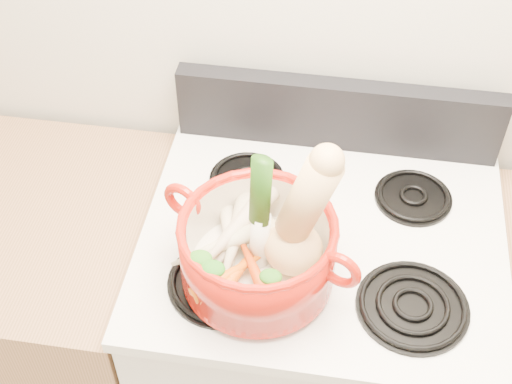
% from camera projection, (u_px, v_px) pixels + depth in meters
% --- Properties ---
extents(wall_back, '(3.50, 0.02, 2.60)m').
position_uv_depth(wall_back, '(349.00, 6.00, 1.52)').
color(wall_back, beige).
rests_on(wall_back, floor).
extents(stove_body, '(0.76, 0.65, 0.92)m').
position_uv_depth(stove_body, '(311.00, 355.00, 1.89)').
color(stove_body, silver).
rests_on(stove_body, floor).
extents(cooktop, '(0.78, 0.67, 0.03)m').
position_uv_depth(cooktop, '(323.00, 240.00, 1.54)').
color(cooktop, white).
rests_on(cooktop, stove_body).
extents(control_backsplash, '(0.76, 0.05, 0.18)m').
position_uv_depth(control_backsplash, '(338.00, 114.00, 1.67)').
color(control_backsplash, black).
rests_on(control_backsplash, cooktop).
extents(burner_front_left, '(0.22, 0.22, 0.02)m').
position_uv_depth(burner_front_left, '(222.00, 281.00, 1.44)').
color(burner_front_left, black).
rests_on(burner_front_left, cooktop).
extents(burner_front_right, '(0.22, 0.22, 0.02)m').
position_uv_depth(burner_front_right, '(413.00, 305.00, 1.40)').
color(burner_front_right, black).
rests_on(burner_front_right, cooktop).
extents(burner_back_left, '(0.17, 0.17, 0.02)m').
position_uv_depth(burner_back_left, '(247.00, 177.00, 1.64)').
color(burner_back_left, black).
rests_on(burner_back_left, cooktop).
extents(burner_back_right, '(0.17, 0.17, 0.02)m').
position_uv_depth(burner_back_right, '(413.00, 196.00, 1.60)').
color(burner_back_right, black).
rests_on(burner_back_right, cooktop).
extents(dutch_oven, '(0.39, 0.39, 0.15)m').
position_uv_depth(dutch_oven, '(258.00, 251.00, 1.38)').
color(dutch_oven, '#AA150A').
rests_on(dutch_oven, burner_front_left).
extents(pot_handle_left, '(0.09, 0.05, 0.08)m').
position_uv_depth(pot_handle_left, '(182.00, 201.00, 1.41)').
color(pot_handle_left, '#AA150A').
rests_on(pot_handle_left, dutch_oven).
extents(pot_handle_right, '(0.09, 0.05, 0.08)m').
position_uv_depth(pot_handle_right, '(340.00, 270.00, 1.29)').
color(pot_handle_right, '#AA150A').
rests_on(pot_handle_right, dutch_oven).
extents(squash, '(0.22, 0.16, 0.32)m').
position_uv_depth(squash, '(295.00, 215.00, 1.31)').
color(squash, tan).
rests_on(squash, dutch_oven).
extents(leek, '(0.06, 0.07, 0.28)m').
position_uv_depth(leek, '(260.00, 213.00, 1.33)').
color(leek, white).
rests_on(leek, dutch_oven).
extents(ginger, '(0.09, 0.07, 0.04)m').
position_uv_depth(ginger, '(265.00, 228.00, 1.46)').
color(ginger, tan).
rests_on(ginger, dutch_oven).
extents(parsnip_0, '(0.09, 0.22, 0.06)m').
position_uv_depth(parsnip_0, '(229.00, 234.00, 1.44)').
color(parsnip_0, beige).
rests_on(parsnip_0, dutch_oven).
extents(parsnip_1, '(0.11, 0.18, 0.05)m').
position_uv_depth(parsnip_1, '(226.00, 250.00, 1.41)').
color(parsnip_1, beige).
rests_on(parsnip_1, dutch_oven).
extents(parsnip_2, '(0.06, 0.21, 0.06)m').
position_uv_depth(parsnip_2, '(235.00, 238.00, 1.41)').
color(parsnip_2, beige).
rests_on(parsnip_2, dutch_oven).
extents(parsnip_3, '(0.17, 0.12, 0.05)m').
position_uv_depth(parsnip_3, '(212.00, 247.00, 1.39)').
color(parsnip_3, beige).
rests_on(parsnip_3, dutch_oven).
extents(parsnip_4, '(0.14, 0.20, 0.06)m').
position_uv_depth(parsnip_4, '(229.00, 233.00, 1.41)').
color(parsnip_4, beige).
rests_on(parsnip_4, dutch_oven).
extents(parsnip_5, '(0.16, 0.23, 0.07)m').
position_uv_depth(parsnip_5, '(235.00, 229.00, 1.41)').
color(parsnip_5, beige).
rests_on(parsnip_5, dutch_oven).
extents(carrot_0, '(0.11, 0.18, 0.05)m').
position_uv_depth(carrot_0, '(235.00, 277.00, 1.37)').
color(carrot_0, '#D9520A').
rests_on(carrot_0, dutch_oven).
extents(carrot_1, '(0.14, 0.14, 0.05)m').
position_uv_depth(carrot_1, '(228.00, 276.00, 1.37)').
color(carrot_1, '#D3590A').
rests_on(carrot_1, dutch_oven).
extents(carrot_2, '(0.11, 0.16, 0.05)m').
position_uv_depth(carrot_2, '(254.00, 271.00, 1.36)').
color(carrot_2, '#C03409').
rests_on(carrot_2, dutch_oven).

